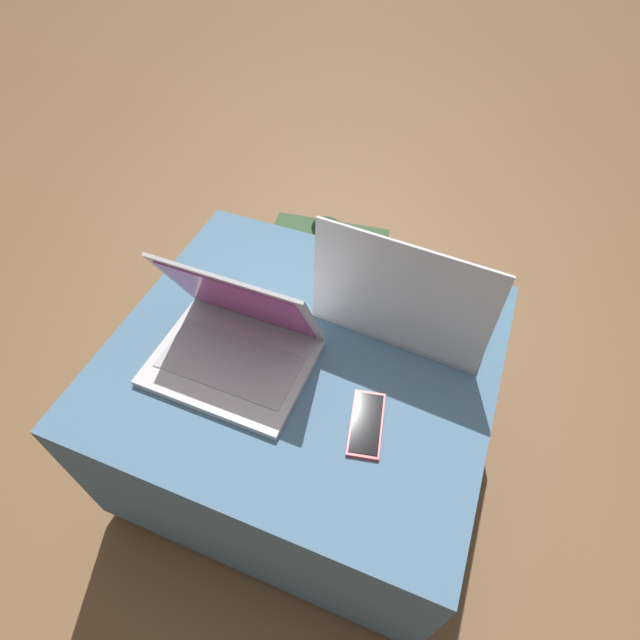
{
  "coord_description": "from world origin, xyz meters",
  "views": [
    {
      "loc": [
        0.27,
        -0.59,
        1.35
      ],
      "look_at": [
        0.03,
        0.04,
        0.56
      ],
      "focal_mm": 28.0,
      "sensor_mm": 36.0,
      "label": 1
    }
  ],
  "objects_px": {
    "laptop_near": "(235,341)",
    "laptop_far": "(406,301)",
    "backpack": "(328,284)",
    "cell_phone": "(366,424)"
  },
  "relations": [
    {
      "from": "laptop_near",
      "to": "laptop_far",
      "type": "distance_m",
      "value": 0.39
    },
    {
      "from": "laptop_near",
      "to": "laptop_far",
      "type": "xyz_separation_m",
      "value": [
        0.3,
        0.24,
        0.0
      ]
    },
    {
      "from": "laptop_far",
      "to": "backpack",
      "type": "bearing_deg",
      "value": -40.43
    },
    {
      "from": "cell_phone",
      "to": "backpack",
      "type": "bearing_deg",
      "value": -74.47
    },
    {
      "from": "laptop_near",
      "to": "laptop_far",
      "type": "relative_size",
      "value": 0.83
    },
    {
      "from": "laptop_near",
      "to": "backpack",
      "type": "xyz_separation_m",
      "value": [
        0.01,
        0.53,
        -0.33
      ]
    },
    {
      "from": "laptop_far",
      "to": "cell_phone",
      "type": "height_order",
      "value": "laptop_far"
    },
    {
      "from": "laptop_far",
      "to": "cell_phone",
      "type": "xyz_separation_m",
      "value": [
        0.01,
        -0.29,
        -0.05
      ]
    },
    {
      "from": "laptop_near",
      "to": "backpack",
      "type": "height_order",
      "value": "laptop_near"
    },
    {
      "from": "laptop_far",
      "to": "cell_phone",
      "type": "relative_size",
      "value": 2.61
    }
  ]
}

